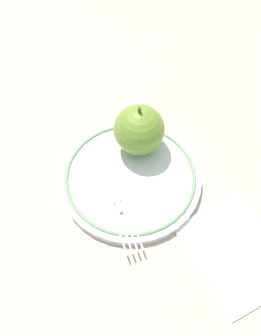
% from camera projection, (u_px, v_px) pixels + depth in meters
% --- Properties ---
extents(ground_plane, '(2.00, 2.00, 0.00)m').
position_uv_depth(ground_plane, '(142.00, 186.00, 0.60)').
color(ground_plane, '#B5A08F').
extents(plate, '(0.23, 0.23, 0.02)m').
position_uv_depth(plate, '(130.00, 177.00, 0.60)').
color(plate, silver).
rests_on(plate, ground_plane).
extents(apple_red_whole, '(0.08, 0.08, 0.09)m').
position_uv_depth(apple_red_whole, '(139.00, 130.00, 0.59)').
color(apple_red_whole, olive).
rests_on(apple_red_whole, plate).
extents(fork, '(0.05, 0.19, 0.00)m').
position_uv_depth(fork, '(114.00, 193.00, 0.57)').
color(fork, silver).
rests_on(fork, plate).
extents(napkin_folded, '(0.12, 0.15, 0.01)m').
position_uv_depth(napkin_folded, '(236.00, 252.00, 0.54)').
color(napkin_folded, white).
rests_on(napkin_folded, ground_plane).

